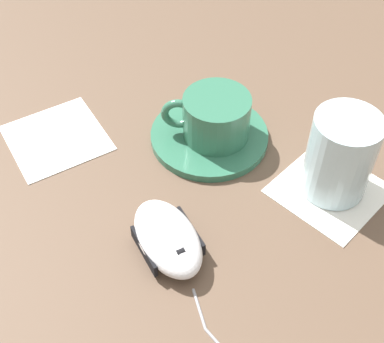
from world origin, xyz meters
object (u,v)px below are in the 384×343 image
object	(u,v)px
coffee_cup	(215,117)
drinking_glass	(340,156)
computer_mouse	(168,238)
saucer	(212,135)

from	to	relation	value
coffee_cup	drinking_glass	size ratio (longest dim) A/B	0.97
drinking_glass	computer_mouse	bearing A→B (deg)	-97.90
computer_mouse	saucer	bearing A→B (deg)	130.89
computer_mouse	coffee_cup	bearing A→B (deg)	129.83
saucer	computer_mouse	xyz separation A→B (m)	(0.12, -0.14, 0.01)
coffee_cup	computer_mouse	size ratio (longest dim) A/B	0.91
drinking_glass	saucer	bearing A→B (deg)	-153.39
coffee_cup	computer_mouse	bearing A→B (deg)	-50.17
computer_mouse	drinking_glass	distance (m)	0.22
computer_mouse	drinking_glass	world-z (taller)	drinking_glass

